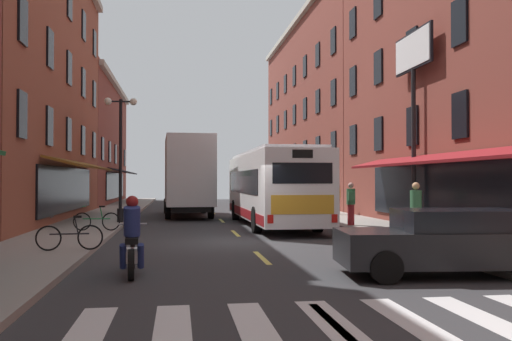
% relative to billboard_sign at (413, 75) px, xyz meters
% --- Properties ---
extents(ground_plane, '(34.80, 80.00, 0.10)m').
position_rel_billboard_sign_xyz_m(ground_plane, '(-7.05, -3.01, -6.17)').
color(ground_plane, '#333335').
extents(lane_centre_dashes, '(0.14, 73.90, 0.01)m').
position_rel_billboard_sign_xyz_m(lane_centre_dashes, '(-7.05, -3.26, -6.12)').
color(lane_centre_dashes, '#DBCC4C').
rests_on(lane_centre_dashes, ground).
extents(crosswalk_near, '(7.10, 2.80, 0.01)m').
position_rel_billboard_sign_xyz_m(crosswalk_near, '(-7.05, -13.01, -6.12)').
color(crosswalk_near, silver).
rests_on(crosswalk_near, ground).
extents(sidewalk_left, '(3.00, 80.00, 0.14)m').
position_rel_billboard_sign_xyz_m(sidewalk_left, '(-12.95, -3.01, -6.05)').
color(sidewalk_left, gray).
rests_on(sidewalk_left, ground).
extents(sidewalk_right, '(3.00, 80.00, 0.14)m').
position_rel_billboard_sign_xyz_m(sidewalk_right, '(-1.15, -3.01, -6.05)').
color(sidewalk_right, gray).
rests_on(sidewalk_right, ground).
extents(billboard_sign, '(0.40, 3.24, 7.71)m').
position_rel_billboard_sign_xyz_m(billboard_sign, '(0.00, 0.00, 0.00)').
color(billboard_sign, black).
rests_on(billboard_sign, sidewalk_right).
extents(transit_bus, '(2.71, 11.61, 3.23)m').
position_rel_billboard_sign_xyz_m(transit_bus, '(-5.11, 3.29, -4.43)').
color(transit_bus, white).
rests_on(transit_bus, ground).
extents(box_truck, '(2.71, 8.17, 4.26)m').
position_rel_billboard_sign_xyz_m(box_truck, '(-8.65, 9.69, -3.94)').
color(box_truck, '#B21E19').
rests_on(box_truck, ground).
extents(sedan_near, '(4.79, 2.25, 1.37)m').
position_rel_billboard_sign_xyz_m(sedan_near, '(-3.51, -9.71, -5.41)').
color(sedan_near, black).
rests_on(sedan_near, ground).
extents(sedan_mid, '(1.93, 4.55, 1.32)m').
position_rel_billboard_sign_xyz_m(sedan_mid, '(-8.52, 19.48, -5.44)').
color(sedan_mid, silver).
rests_on(sedan_mid, ground).
extents(motorcycle_rider, '(0.62, 2.07, 1.66)m').
position_rel_billboard_sign_xyz_m(motorcycle_rider, '(-10.14, -8.61, -5.41)').
color(motorcycle_rider, black).
rests_on(motorcycle_rider, ground).
extents(bicycle_near, '(1.71, 0.48, 0.91)m').
position_rel_billboard_sign_xyz_m(bicycle_near, '(-12.13, 0.35, -5.62)').
color(bicycle_near, black).
rests_on(bicycle_near, sidewalk_left).
extents(bicycle_mid, '(1.71, 0.48, 0.91)m').
position_rel_billboard_sign_xyz_m(bicycle_mid, '(-12.00, -5.41, -5.62)').
color(bicycle_mid, black).
rests_on(bicycle_mid, sidewalk_left).
extents(pedestrian_near, '(0.36, 0.52, 1.75)m').
position_rel_billboard_sign_xyz_m(pedestrian_near, '(-2.13, 1.34, -5.05)').
color(pedestrian_near, maroon).
rests_on(pedestrian_near, sidewalk_right).
extents(pedestrian_mid, '(0.36, 0.36, 1.78)m').
position_rel_billboard_sign_xyz_m(pedestrian_mid, '(-1.76, -4.04, -5.06)').
color(pedestrian_mid, maroon).
rests_on(pedestrian_mid, sidewalk_right).
extents(pedestrian_far, '(0.36, 0.36, 1.70)m').
position_rel_billboard_sign_xyz_m(pedestrian_far, '(-0.62, 8.39, -5.11)').
color(pedestrian_far, '#4C4C51').
rests_on(pedestrian_far, sidewalk_right).
extents(street_lamp_twin, '(1.42, 0.32, 5.50)m').
position_rel_billboard_sign_xyz_m(street_lamp_twin, '(-11.70, 4.39, -2.94)').
color(street_lamp_twin, black).
rests_on(street_lamp_twin, sidewalk_left).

